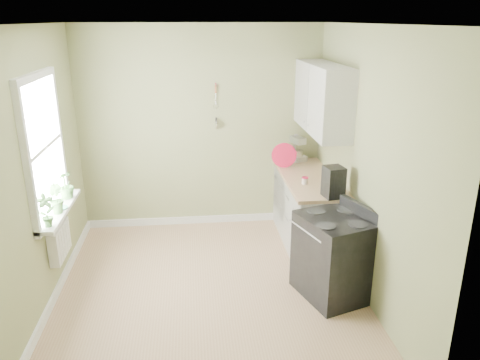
{
  "coord_description": "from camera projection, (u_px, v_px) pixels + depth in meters",
  "views": [
    {
      "loc": [
        -0.13,
        -4.31,
        2.75
      ],
      "look_at": [
        0.39,
        0.55,
        1.05
      ],
      "focal_mm": 35.0,
      "sensor_mm": 36.0,
      "label": 1
    }
  ],
  "objects": [
    {
      "name": "countertop",
      "position": [
        309.0,
        178.0,
        5.74
      ],
      "size": [
        0.64,
        1.6,
        0.04
      ],
      "primitive_type": "cube",
      "color": "tan",
      "rests_on": "base_cabinets"
    },
    {
      "name": "plant_b",
      "position": [
        55.0,
        199.0,
        4.64
      ],
      "size": [
        0.21,
        0.21,
        0.3
      ],
      "primitive_type": "imported",
      "rotation": [
        0.0,
        0.0,
        2.37
      ],
      "color": "#427136",
      "rests_on": "window_sill"
    },
    {
      "name": "coffee_maker",
      "position": [
        333.0,
        183.0,
        5.03
      ],
      "size": [
        0.23,
        0.24,
        0.34
      ],
      "color": "black",
      "rests_on": "countertop"
    },
    {
      "name": "radiator",
      "position": [
        59.0,
        241.0,
        4.86
      ],
      "size": [
        0.12,
        0.5,
        0.35
      ],
      "primitive_type": "cube",
      "color": "white",
      "rests_on": "wall_left"
    },
    {
      "name": "red_tray",
      "position": [
        284.0,
        155.0,
        6.04
      ],
      "size": [
        0.33,
        0.09,
        0.32
      ],
      "primitive_type": "cylinder",
      "rotation": [
        1.45,
        0.0,
        -0.11
      ],
      "color": "#AC1435",
      "rests_on": "countertop"
    },
    {
      "name": "ceiling",
      "position": [
        203.0,
        23.0,
        4.08
      ],
      "size": [
        3.2,
        3.6,
        0.02
      ],
      "primitive_type": "cube",
      "color": "white",
      "rests_on": "wall_back"
    },
    {
      "name": "plant_c",
      "position": [
        66.0,
        185.0,
        5.03
      ],
      "size": [
        0.24,
        0.24,
        0.3
      ],
      "primitive_type": "imported",
      "rotation": [
        0.0,
        0.0,
        4.02
      ],
      "color": "#427136",
      "rests_on": "window_sill"
    },
    {
      "name": "wall_left",
      "position": [
        34.0,
        177.0,
        4.36
      ],
      "size": [
        0.02,
        3.6,
        2.7
      ],
      "primitive_type": "cube",
      "color": "#919566",
      "rests_on": "floor"
    },
    {
      "name": "upper_cabinets",
      "position": [
        322.0,
        98.0,
        5.53
      ],
      "size": [
        0.35,
        1.4,
        0.8
      ],
      "primitive_type": "cube",
      "color": "silver",
      "rests_on": "wall_right"
    },
    {
      "name": "wall_back",
      "position": [
        201.0,
        129.0,
        6.22
      ],
      "size": [
        3.2,
        0.02,
        2.7
      ],
      "primitive_type": "cube",
      "color": "#919566",
      "rests_on": "floor"
    },
    {
      "name": "base_cabinets",
      "position": [
        308.0,
        212.0,
        5.89
      ],
      "size": [
        0.6,
        1.6,
        0.87
      ],
      "primitive_type": "cube",
      "color": "silver",
      "rests_on": "floor"
    },
    {
      "name": "kettle",
      "position": [
        282.0,
        153.0,
        6.36
      ],
      "size": [
        0.21,
        0.12,
        0.21
      ],
      "color": "silver",
      "rests_on": "countertop"
    },
    {
      "name": "wall_right",
      "position": [
        367.0,
        166.0,
        4.68
      ],
      "size": [
        0.02,
        3.6,
        2.7
      ],
      "primitive_type": "cube",
      "color": "#919566",
      "rests_on": "floor"
    },
    {
      "name": "floor",
      "position": [
        209.0,
        292.0,
        4.97
      ],
      "size": [
        3.2,
        3.6,
        0.02
      ],
      "primitive_type": "cube",
      "color": "#A37C5A",
      "rests_on": "ground"
    },
    {
      "name": "stand_mixer",
      "position": [
        297.0,
        149.0,
        6.38
      ],
      "size": [
        0.26,
        0.33,
        0.36
      ],
      "color": "#B2B2B7",
      "rests_on": "countertop"
    },
    {
      "name": "window",
      "position": [
        43.0,
        147.0,
        4.58
      ],
      "size": [
        0.06,
        1.14,
        1.44
      ],
      "color": "white",
      "rests_on": "wall_left"
    },
    {
      "name": "stove",
      "position": [
        334.0,
        256.0,
        4.79
      ],
      "size": [
        0.83,
        0.87,
        0.99
      ],
      "color": "black",
      "rests_on": "floor"
    },
    {
      "name": "wall_utensils",
      "position": [
        216.0,
        113.0,
        6.14
      ],
      "size": [
        0.02,
        0.14,
        0.58
      ],
      "color": "tan",
      "rests_on": "wall_back"
    },
    {
      "name": "plant_a",
      "position": [
        46.0,
        211.0,
        4.32
      ],
      "size": [
        0.21,
        0.19,
        0.33
      ],
      "primitive_type": "imported",
      "rotation": [
        0.0,
        0.0,
        0.56
      ],
      "color": "#427136",
      "rests_on": "window_sill"
    },
    {
      "name": "jar",
      "position": [
        305.0,
        180.0,
        5.46
      ],
      "size": [
        0.08,
        0.08,
        0.08
      ],
      "color": "beige",
      "rests_on": "countertop"
    },
    {
      "name": "window_sill",
      "position": [
        60.0,
        210.0,
        4.81
      ],
      "size": [
        0.18,
        1.14,
        0.04
      ],
      "primitive_type": "cube",
      "color": "white",
      "rests_on": "wall_left"
    }
  ]
}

